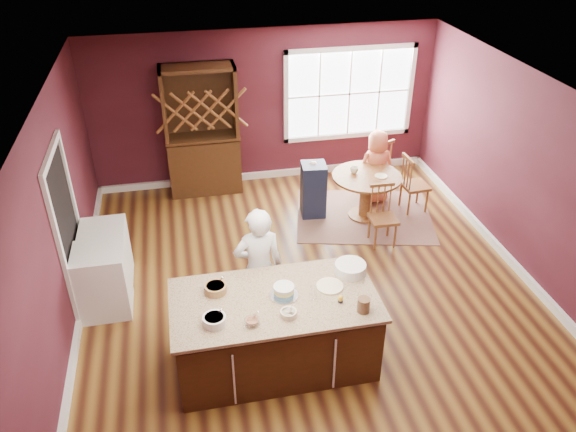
# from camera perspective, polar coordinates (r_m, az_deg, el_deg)

# --- Properties ---
(room_shell) EXTENTS (7.00, 7.00, 7.00)m
(room_shell) POSITION_cam_1_polar(r_m,az_deg,el_deg) (6.80, 2.67, 0.75)
(room_shell) COLOR brown
(room_shell) RESTS_ON ground
(window) EXTENTS (2.36, 0.10, 1.66)m
(window) POSITION_cam_1_polar(r_m,az_deg,el_deg) (10.16, 6.24, 12.26)
(window) COLOR white
(window) RESTS_ON room_shell
(doorway) EXTENTS (0.08, 1.26, 2.13)m
(doorway) POSITION_cam_1_polar(r_m,az_deg,el_deg) (7.46, -21.34, -1.51)
(doorway) COLOR white
(doorway) RESTS_ON room_shell
(kitchen_island) EXTENTS (2.24, 1.17, 0.92)m
(kitchen_island) POSITION_cam_1_polar(r_m,az_deg,el_deg) (6.41, -1.33, -11.69)
(kitchen_island) COLOR #432113
(kitchen_island) RESTS_ON ground
(dining_table) EXTENTS (1.10, 1.10, 0.75)m
(dining_table) POSITION_cam_1_polar(r_m,az_deg,el_deg) (9.04, 7.93, 2.89)
(dining_table) COLOR brown
(dining_table) RESTS_ON ground
(baker) EXTENTS (0.61, 0.42, 1.63)m
(baker) POSITION_cam_1_polar(r_m,az_deg,el_deg) (6.70, -2.99, -5.32)
(baker) COLOR silver
(baker) RESTS_ON ground
(layer_cake) EXTENTS (0.32, 0.32, 0.13)m
(layer_cake) POSITION_cam_1_polar(r_m,az_deg,el_deg) (6.08, -0.43, -7.63)
(layer_cake) COLOR silver
(layer_cake) RESTS_ON kitchen_island
(bowl_blue) EXTENTS (0.24, 0.24, 0.09)m
(bowl_blue) POSITION_cam_1_polar(r_m,az_deg,el_deg) (5.81, -7.49, -10.45)
(bowl_blue) COLOR white
(bowl_blue) RESTS_ON kitchen_island
(bowl_yellow) EXTENTS (0.25, 0.25, 0.09)m
(bowl_yellow) POSITION_cam_1_polar(r_m,az_deg,el_deg) (6.20, -7.36, -7.32)
(bowl_yellow) COLOR #AB8E4C
(bowl_yellow) RESTS_ON kitchen_island
(bowl_pink) EXTENTS (0.16, 0.16, 0.06)m
(bowl_pink) POSITION_cam_1_polar(r_m,az_deg,el_deg) (5.78, -3.66, -10.70)
(bowl_pink) COLOR white
(bowl_pink) RESTS_ON kitchen_island
(bowl_olive) EXTENTS (0.17, 0.17, 0.06)m
(bowl_olive) POSITION_cam_1_polar(r_m,az_deg,el_deg) (5.86, 0.05, -9.86)
(bowl_olive) COLOR beige
(bowl_olive) RESTS_ON kitchen_island
(drinking_glass) EXTENTS (0.08, 0.08, 0.15)m
(drinking_glass) POSITION_cam_1_polar(r_m,az_deg,el_deg) (6.05, 2.58, -7.75)
(drinking_glass) COLOR white
(drinking_glass) RESTS_ON kitchen_island
(dinner_plate) EXTENTS (0.30, 0.30, 0.02)m
(dinner_plate) POSITION_cam_1_polar(r_m,az_deg,el_deg) (6.25, 4.27, -7.12)
(dinner_plate) COLOR beige
(dinner_plate) RESTS_ON kitchen_island
(white_tub) EXTENTS (0.36, 0.36, 0.12)m
(white_tub) POSITION_cam_1_polar(r_m,az_deg,el_deg) (6.45, 6.35, -5.31)
(white_tub) COLOR silver
(white_tub) RESTS_ON kitchen_island
(stoneware_crock) EXTENTS (0.13, 0.13, 0.16)m
(stoneware_crock) POSITION_cam_1_polar(r_m,az_deg,el_deg) (5.93, 7.69, -8.95)
(stoneware_crock) COLOR #4F3829
(stoneware_crock) RESTS_ON kitchen_island
(toy_figurine) EXTENTS (0.05, 0.05, 0.09)m
(toy_figurine) POSITION_cam_1_polar(r_m,az_deg,el_deg) (6.04, 5.37, -8.41)
(toy_figurine) COLOR yellow
(toy_figurine) RESTS_ON kitchen_island
(rug) EXTENTS (2.50, 2.14, 0.01)m
(rug) POSITION_cam_1_polar(r_m,az_deg,el_deg) (9.30, 7.70, 0.03)
(rug) COLOR brown
(rug) RESTS_ON ground
(chair_east) EXTENTS (0.43, 0.44, 1.00)m
(chair_east) POSITION_cam_1_polar(r_m,az_deg,el_deg) (9.40, 12.81, 3.29)
(chair_east) COLOR #95592E
(chair_east) RESTS_ON ground
(chair_south) EXTENTS (0.41, 0.39, 0.95)m
(chair_south) POSITION_cam_1_polar(r_m,az_deg,el_deg) (8.43, 9.68, -0.03)
(chair_south) COLOR #916032
(chair_south) RESTS_ON ground
(chair_north) EXTENTS (0.57, 0.56, 1.03)m
(chair_north) POSITION_cam_1_polar(r_m,az_deg,el_deg) (9.82, 8.86, 5.12)
(chair_north) COLOR brown
(chair_north) RESTS_ON ground
(seated_woman) EXTENTS (0.65, 0.44, 1.28)m
(seated_woman) POSITION_cam_1_polar(r_m,az_deg,el_deg) (9.48, 8.94, 4.93)
(seated_woman) COLOR #E0714D
(seated_woman) RESTS_ON ground
(high_chair) EXTENTS (0.42, 0.42, 0.95)m
(high_chair) POSITION_cam_1_polar(r_m,az_deg,el_deg) (9.05, 2.59, 2.78)
(high_chair) COLOR black
(high_chair) RESTS_ON ground
(toddler) EXTENTS (0.18, 0.14, 0.26)m
(toddler) POSITION_cam_1_polar(r_m,az_deg,el_deg) (9.00, 2.81, 5.03)
(toddler) COLOR #8CA5BF
(toddler) RESTS_ON high_chair
(table_plate) EXTENTS (0.20, 0.20, 0.02)m
(table_plate) POSITION_cam_1_polar(r_m,az_deg,el_deg) (8.94, 9.43, 4.02)
(table_plate) COLOR beige
(table_plate) RESTS_ON dining_table
(table_cup) EXTENTS (0.14, 0.14, 0.10)m
(table_cup) POSITION_cam_1_polar(r_m,az_deg,el_deg) (8.97, 6.72, 4.66)
(table_cup) COLOR silver
(table_cup) RESTS_ON dining_table
(hutch) EXTENTS (1.22, 0.51, 2.23)m
(hutch) POSITION_cam_1_polar(r_m,az_deg,el_deg) (9.62, -8.73, 8.49)
(hutch) COLOR #331E11
(hutch) RESTS_ON ground
(washer) EXTENTS (0.62, 0.60, 0.90)m
(washer) POSITION_cam_1_polar(r_m,az_deg,el_deg) (7.46, -18.29, -6.28)
(washer) COLOR white
(washer) RESTS_ON ground
(dryer) EXTENTS (0.59, 0.57, 0.86)m
(dryer) POSITION_cam_1_polar(r_m,az_deg,el_deg) (7.99, -17.95, -3.63)
(dryer) COLOR white
(dryer) RESTS_ON ground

